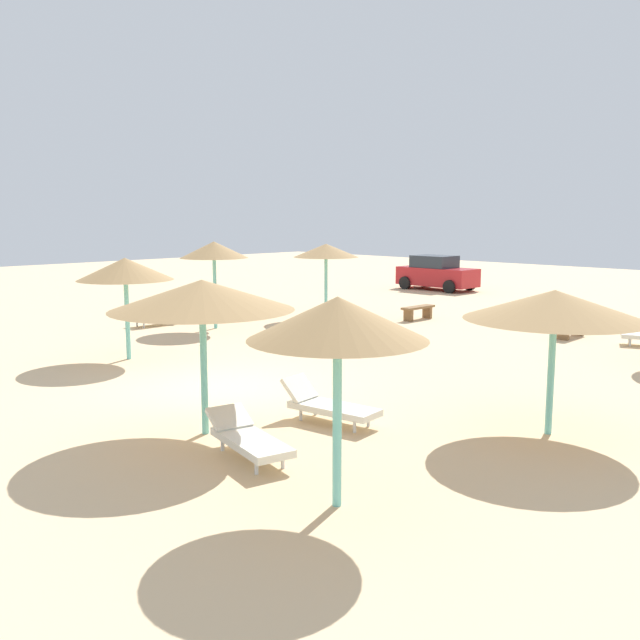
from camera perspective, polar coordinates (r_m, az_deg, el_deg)
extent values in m
plane|color=#DBBA8C|center=(15.22, -8.04, -5.68)|extent=(80.00, 80.00, 0.00)
cylinder|color=#6BC6BC|center=(23.15, -8.67, 2.31)|extent=(0.12, 0.12, 2.45)
cone|color=#9E7A4C|center=(23.04, -8.75, 5.76)|extent=(2.25, 2.25, 0.54)
torus|color=red|center=(22.98, -8.34, 2.02)|extent=(0.71, 0.30, 0.70)
cylinder|color=#6BC6BC|center=(12.00, -9.57, -4.07)|extent=(0.12, 0.12, 2.26)
cone|color=#9E7A4C|center=(11.79, -9.73, 2.06)|extent=(3.14, 3.14, 0.52)
cylinder|color=#6BC6BC|center=(8.93, 1.43, -8.29)|extent=(0.12, 0.12, 2.30)
cone|color=#9E7A4C|center=(8.64, 1.46, 0.14)|extent=(2.31, 2.31, 0.55)
cylinder|color=#6BC6BC|center=(18.67, -15.63, 0.17)|extent=(0.12, 0.12, 2.19)
cone|color=#9E7A4C|center=(18.53, -15.80, 4.08)|extent=(2.47, 2.47, 0.57)
cylinder|color=#6BC6BC|center=(12.49, 18.54, -4.29)|extent=(0.12, 0.12, 2.10)
cone|color=#9E7A4C|center=(12.28, 18.81, 1.19)|extent=(3.04, 3.04, 0.51)
cylinder|color=#6BC6BC|center=(25.13, 0.49, 2.78)|extent=(0.12, 0.12, 2.34)
cone|color=#9E7A4C|center=(25.03, 0.50, 5.77)|extent=(2.37, 2.37, 0.48)
cube|color=silver|center=(24.27, -13.42, 0.22)|extent=(0.64, 1.70, 0.12)
cube|color=silver|center=(24.66, -11.86, 0.99)|extent=(0.64, 0.46, 0.44)
cylinder|color=silver|center=(24.79, -12.49, 0.03)|extent=(0.06, 0.06, 0.22)
cylinder|color=silver|center=(24.42, -11.94, -0.08)|extent=(0.06, 0.06, 0.22)
cylinder|color=silver|center=(24.18, -14.89, -0.27)|extent=(0.06, 0.06, 0.22)
cylinder|color=silver|center=(23.80, -14.35, -0.39)|extent=(0.06, 0.06, 0.22)
cube|color=silver|center=(12.61, 1.17, -7.32)|extent=(1.77, 0.87, 0.12)
cube|color=silver|center=(13.01, -1.69, -5.65)|extent=(0.52, 0.69, 0.45)
cylinder|color=silver|center=(12.84, -1.60, -7.82)|extent=(0.06, 0.06, 0.22)
cylinder|color=silver|center=(13.17, -0.39, -7.39)|extent=(0.06, 0.06, 0.22)
cylinder|color=silver|center=(12.15, 2.88, -8.79)|extent=(0.06, 0.06, 0.22)
cylinder|color=silver|center=(12.50, 4.02, -8.29)|extent=(0.06, 0.06, 0.22)
cube|color=silver|center=(10.89, -5.69, -9.98)|extent=(1.80, 1.00, 0.12)
cube|color=silver|center=(11.52, -7.50, -8.01)|extent=(0.66, 0.74, 0.32)
cylinder|color=silver|center=(11.37, -8.06, -10.11)|extent=(0.06, 0.06, 0.22)
cylinder|color=silver|center=(11.54, -6.04, -9.78)|extent=(0.06, 0.06, 0.22)
cylinder|color=silver|center=(10.35, -5.27, -11.99)|extent=(0.06, 0.06, 0.22)
cylinder|color=silver|center=(10.54, -3.09, -11.57)|extent=(0.06, 0.06, 0.22)
cylinder|color=silver|center=(22.26, 24.20, -1.51)|extent=(0.06, 0.06, 0.22)
cylinder|color=silver|center=(21.83, 24.25, -1.70)|extent=(0.06, 0.06, 0.22)
cube|color=brown|center=(22.62, 20.03, -0.24)|extent=(0.45, 1.51, 0.08)
cube|color=brown|center=(22.15, 19.44, -1.03)|extent=(0.36, 0.13, 0.41)
cube|color=brown|center=(23.16, 20.53, -0.69)|extent=(0.36, 0.13, 0.41)
cube|color=brown|center=(25.13, 8.11, 1.05)|extent=(0.42, 1.51, 0.08)
cube|color=brown|center=(24.74, 7.32, 0.37)|extent=(0.36, 0.13, 0.41)
cube|color=brown|center=(25.60, 8.85, 0.61)|extent=(0.36, 0.13, 0.41)
cube|color=#B21E23|center=(35.34, 9.66, 3.56)|extent=(4.00, 1.71, 0.90)
cube|color=#262D38|center=(35.40, 9.43, 4.79)|extent=(2.00, 1.57, 0.60)
cylinder|color=black|center=(35.34, 12.26, 2.92)|extent=(0.64, 0.22, 0.64)
cylinder|color=black|center=(33.89, 10.64, 2.73)|extent=(0.64, 0.22, 0.64)
cylinder|color=black|center=(36.87, 8.74, 3.25)|extent=(0.64, 0.22, 0.64)
cylinder|color=black|center=(35.47, 7.04, 3.07)|extent=(0.64, 0.22, 0.64)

